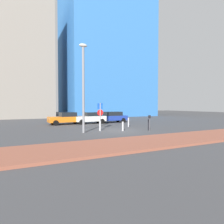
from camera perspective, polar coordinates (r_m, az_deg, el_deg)
The scene contains 14 objects.
ground_plane at distance 17.70m, azimuth 2.08°, elevation -5.71°, with size 120.00×120.00×0.00m, color #424244.
sidewalk_brick at distance 12.76m, azimuth 14.81°, elevation -8.41°, with size 40.00×3.74×0.14m, color #93513D.
parked_car_orange at distance 24.30m, azimuth -13.75°, elevation -1.85°, with size 4.46×2.26×1.53m.
parked_car_white at distance 24.88m, azimuth -6.49°, elevation -1.73°, with size 4.06×1.95×1.48m.
parked_car_blue at distance 26.17m, azimuth -0.18°, elevation -1.50°, with size 4.57×1.95×1.52m.
parking_sign_post at distance 18.20m, azimuth -3.63°, elevation -0.33°, with size 0.60×0.10×2.61m.
parking_meter at distance 17.45m, azimuth 11.39°, elevation -2.69°, with size 0.18×0.14×1.48m.
street_lamp at distance 16.40m, azimuth -8.76°, elevation 9.29°, with size 0.70×0.36×7.65m.
traffic_bollard_near at distance 17.45m, azimuth 3.32°, elevation -4.38°, with size 0.18×0.18×0.87m, color #B7B7BC.
traffic_bollard_mid at distance 18.18m, azimuth 11.12°, elevation -3.86°, with size 0.14×0.14×1.06m, color black.
traffic_bollard_far at distance 20.90m, azimuth 5.06°, elevation -3.16°, with size 0.15×0.15×1.01m, color #B7B7BC.
traffic_bollard_edge at distance 17.44m, azimuth -3.67°, elevation -4.30°, with size 0.17×0.17×0.92m, color #B7B7BC.
building_colorful_midrise at distance 48.76m, azimuth -2.45°, elevation 17.56°, with size 19.50×17.70×31.06m, color #3372BF.
building_under_construction at distance 43.00m, azimuth -28.42°, elevation 13.94°, with size 15.12×11.20×22.99m, color gray.
Camera 1 is at (-8.15, -15.54, 2.33)m, focal length 29.90 mm.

